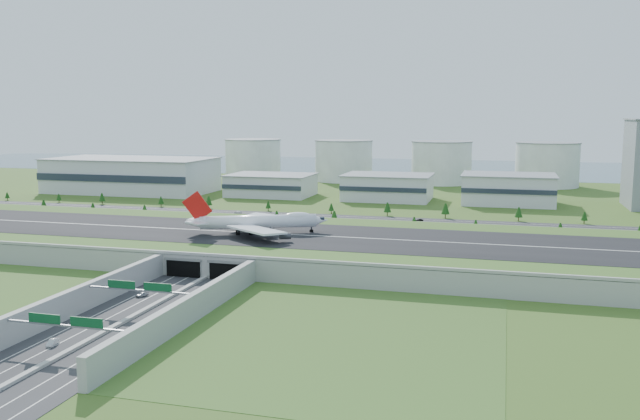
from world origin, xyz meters
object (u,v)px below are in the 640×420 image
(car_0, at_px, (142,294))
(car_2, at_px, (207,295))
(fuel_tank_a, at_px, (253,159))
(boeing_747, at_px, (257,222))
(car_7, at_px, (238,212))
(car_5, at_px, (419,220))
(car_4, at_px, (96,210))
(car_3, at_px, (103,355))
(car_1, at_px, (53,342))

(car_0, height_order, car_2, car_2)
(fuel_tank_a, relative_size, car_0, 11.48)
(boeing_747, xyz_separation_m, car_7, (-51.55, 102.90, -12.58))
(fuel_tank_a, distance_m, car_5, 275.74)
(car_4, height_order, car_7, car_7)
(fuel_tank_a, xyz_separation_m, boeing_747, (121.95, -311.82, -4.06))
(car_3, distance_m, car_7, 239.61)
(fuel_tank_a, distance_m, car_7, 221.09)
(car_4, bearing_deg, fuel_tank_a, -17.37)
(car_2, bearing_deg, boeing_747, -67.35)
(car_1, height_order, car_2, car_1)
(fuel_tank_a, bearing_deg, car_0, -74.08)
(car_1, distance_m, car_3, 18.64)
(fuel_tank_a, height_order, car_5, fuel_tank_a)
(boeing_747, distance_m, car_0, 78.14)
(boeing_747, bearing_deg, car_0, -122.30)
(car_0, height_order, car_3, car_3)
(car_4, bearing_deg, car_0, -155.45)
(car_1, xyz_separation_m, car_3, (17.99, -4.86, -0.01))
(car_4, bearing_deg, car_7, -94.61)
(fuel_tank_a, xyz_separation_m, car_3, (130.74, -440.82, -16.60))
(car_0, bearing_deg, car_3, -44.89)
(boeing_747, relative_size, car_5, 13.39)
(car_3, height_order, car_5, car_3)
(car_1, xyz_separation_m, car_2, (18.86, 52.07, -0.02))
(boeing_747, xyz_separation_m, car_4, (-138.99, 90.04, -12.63))
(car_0, height_order, car_5, car_0)
(car_2, relative_size, car_4, 1.38)
(car_7, bearing_deg, car_1, 20.14)
(car_0, relative_size, car_4, 1.07)
(boeing_747, height_order, car_1, boeing_747)
(car_0, bearing_deg, car_4, 151.83)
(car_2, bearing_deg, car_0, 26.49)
(car_0, bearing_deg, car_7, 126.99)
(car_0, bearing_deg, fuel_tank_a, 130.23)
(boeing_747, relative_size, car_1, 11.93)
(car_0, distance_m, car_3, 56.37)
(car_1, bearing_deg, car_0, 79.22)
(boeing_747, bearing_deg, car_7, 92.68)
(car_4, relative_size, car_5, 0.94)
(fuel_tank_a, bearing_deg, car_5, -49.66)
(boeing_747, distance_m, car_7, 115.77)
(car_2, bearing_deg, car_5, -89.96)
(car_1, distance_m, car_7, 230.94)
(boeing_747, relative_size, car_2, 10.30)
(car_1, relative_size, car_4, 1.19)
(car_7, bearing_deg, car_5, 99.12)
(fuel_tank_a, relative_size, car_5, 11.58)
(car_5, bearing_deg, car_3, -19.52)
(car_4, relative_size, car_7, 0.79)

